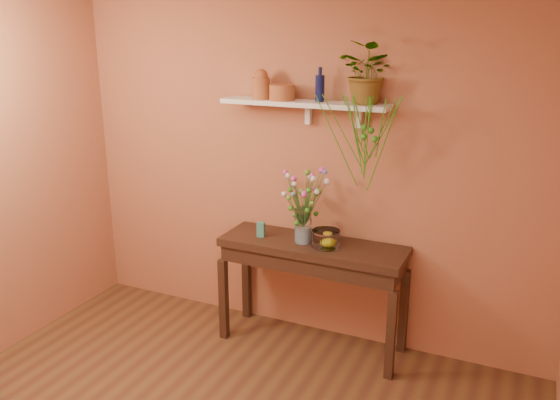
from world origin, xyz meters
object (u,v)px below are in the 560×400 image
object	(u,v)px
sideboard	(312,258)
blue_bottle	(320,88)
glass_vase	(303,228)
bouquet	(305,192)
terracotta_jug	(261,85)
glass_bowl	(326,239)
spider_plant	(369,73)

from	to	relation	value
sideboard	blue_bottle	distance (m)	1.30
sideboard	glass_vase	size ratio (longest dim) A/B	5.40
sideboard	bouquet	xyz separation A→B (m)	(-0.06, -0.02, 0.53)
bouquet	sideboard	bearing A→B (deg)	20.08
sideboard	bouquet	size ratio (longest dim) A/B	3.10
sideboard	terracotta_jug	world-z (taller)	terracotta_jug
blue_bottle	glass_bowl	xyz separation A→B (m)	(0.14, -0.17, -1.10)
spider_plant	bouquet	bearing A→B (deg)	-156.80
spider_plant	glass_vase	world-z (taller)	spider_plant
blue_bottle	terracotta_jug	bearing A→B (deg)	-175.29
terracotta_jug	blue_bottle	bearing A→B (deg)	4.71
sideboard	blue_bottle	size ratio (longest dim) A/B	5.77
glass_bowl	glass_vase	bearing A→B (deg)	175.65
sideboard	terracotta_jug	bearing A→B (deg)	167.95
glass_vase	blue_bottle	bearing A→B (deg)	71.28
terracotta_jug	glass_vase	bearing A→B (deg)	-16.67
terracotta_jug	spider_plant	xyz separation A→B (m)	(0.82, 0.05, 0.11)
blue_bottle	bouquet	world-z (taller)	blue_bottle
glass_vase	glass_bowl	size ratio (longest dim) A/B	1.24
sideboard	glass_vase	xyz separation A→B (m)	(-0.07, -0.02, 0.24)
bouquet	terracotta_jug	bearing A→B (deg)	163.43
glass_vase	bouquet	size ratio (longest dim) A/B	0.57
sideboard	bouquet	world-z (taller)	bouquet
terracotta_jug	blue_bottle	world-z (taller)	blue_bottle
spider_plant	bouquet	world-z (taller)	spider_plant
spider_plant	bouquet	distance (m)	0.98
sideboard	blue_bottle	xyz separation A→B (m)	(-0.02, 0.14, 1.29)
glass_vase	bouquet	world-z (taller)	bouquet
terracotta_jug	blue_bottle	distance (m)	0.46
sideboard	terracotta_jug	xyz separation A→B (m)	(-0.48, 0.10, 1.30)
spider_plant	glass_vase	xyz separation A→B (m)	(-0.42, -0.17, -1.17)
spider_plant	terracotta_jug	bearing A→B (deg)	-176.71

